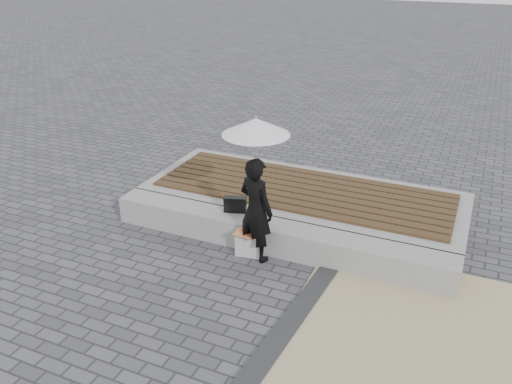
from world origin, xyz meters
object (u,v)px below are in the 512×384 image
parasol (256,127)px  seating_ledge (274,236)px  canvas_tote (249,244)px  woman (256,210)px  handbag (235,204)px

parasol → seating_ledge: bearing=64.7°
seating_ledge → parasol: (-0.15, -0.31, 1.70)m
canvas_tote → parasol: bearing=-7.0°
woman → handbag: (-0.52, 0.43, -0.22)m
handbag → canvas_tote: bearing=-63.3°
parasol → canvas_tote: parasol is taller
canvas_tote → seating_ledge: bearing=43.7°
parasol → handbag: parasol is taller
seating_ledge → canvas_tote: 0.40m
handbag → canvas_tote: 0.68m
seating_ledge → parasol: bearing=-115.3°
woman → parasol: parasol is taller
parasol → canvas_tote: 1.71m
woman → canvas_tote: (-0.11, 0.00, -0.55)m
seating_ledge → handbag: size_ratio=15.21×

